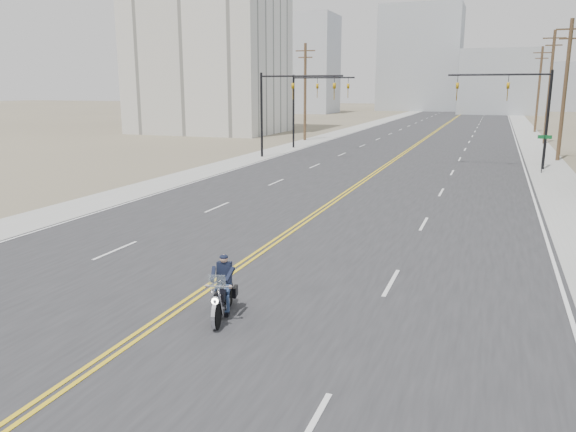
% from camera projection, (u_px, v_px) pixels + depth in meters
% --- Properties ---
extents(ground_plane, '(400.00, 400.00, 0.00)m').
position_uv_depth(ground_plane, '(178.00, 309.00, 15.00)').
color(ground_plane, '#776D56').
rests_on(ground_plane, ground).
extents(road, '(20.00, 200.00, 0.01)m').
position_uv_depth(road, '(438.00, 130.00, 79.03)').
color(road, '#303033').
rests_on(road, ground).
extents(sidewalk_left, '(3.00, 200.00, 0.01)m').
position_uv_depth(sidewalk_left, '(358.00, 128.00, 82.90)').
color(sidewalk_left, '#A5A5A0').
rests_on(sidewalk_left, ground).
extents(sidewalk_right, '(3.00, 200.00, 0.01)m').
position_uv_depth(sidewalk_right, '(526.00, 132.00, 75.16)').
color(sidewalk_right, '#A5A5A0').
rests_on(sidewalk_right, ground).
extents(traffic_mast_left, '(7.10, 0.26, 7.00)m').
position_uv_depth(traffic_mast_left, '(284.00, 98.00, 46.19)').
color(traffic_mast_left, black).
rests_on(traffic_mast_left, ground).
extents(traffic_mast_right, '(7.10, 0.26, 7.00)m').
position_uv_depth(traffic_mast_right, '(518.00, 100.00, 40.15)').
color(traffic_mast_right, black).
rests_on(traffic_mast_right, ground).
extents(traffic_mast_far, '(6.10, 0.26, 7.00)m').
position_uv_depth(traffic_mast_far, '(310.00, 97.00, 53.63)').
color(traffic_mast_far, black).
rests_on(traffic_mast_far, ground).
extents(street_sign, '(0.90, 0.06, 2.62)m').
position_uv_depth(street_sign, '(544.00, 147.00, 38.41)').
color(street_sign, black).
rests_on(street_sign, ground).
extents(utility_pole_c, '(2.20, 0.30, 11.00)m').
position_uv_depth(utility_pole_c, '(565.00, 88.00, 44.27)').
color(utility_pole_c, brown).
rests_on(utility_pole_c, ground).
extents(utility_pole_d, '(2.20, 0.30, 11.50)m').
position_uv_depth(utility_pole_d, '(550.00, 86.00, 57.94)').
color(utility_pole_d, brown).
rests_on(utility_pole_d, ground).
extents(utility_pole_e, '(2.20, 0.30, 11.00)m').
position_uv_depth(utility_pole_e, '(539.00, 88.00, 73.55)').
color(utility_pole_e, brown).
rests_on(utility_pole_e, ground).
extents(utility_pole_left, '(2.20, 0.30, 10.50)m').
position_uv_depth(utility_pole_left, '(305.00, 90.00, 61.89)').
color(utility_pole_left, brown).
rests_on(utility_pole_left, ground).
extents(apartment_block, '(18.00, 14.00, 30.00)m').
position_uv_depth(apartment_block, '(208.00, 13.00, 71.38)').
color(apartment_block, silver).
rests_on(apartment_block, ground).
extents(haze_bldg_a, '(14.00, 12.00, 22.00)m').
position_uv_depth(haze_bldg_a, '(305.00, 65.00, 129.52)').
color(haze_bldg_a, '#B7BCC6').
rests_on(haze_bldg_a, ground).
extents(haze_bldg_b, '(18.00, 14.00, 14.00)m').
position_uv_depth(haze_bldg_b, '(502.00, 82.00, 125.09)').
color(haze_bldg_b, '#ADB2B7').
rests_on(haze_bldg_b, ground).
extents(haze_bldg_d, '(20.00, 15.00, 26.00)m').
position_uv_depth(haze_bldg_d, '(420.00, 59.00, 144.21)').
color(haze_bldg_d, '#ADB2B7').
rests_on(haze_bldg_d, ground).
extents(haze_bldg_e, '(14.00, 14.00, 12.00)m').
position_uv_depth(haze_bldg_e, '(572.00, 87.00, 142.47)').
color(haze_bldg_e, '#B7BCC6').
rests_on(haze_bldg_e, ground).
extents(haze_bldg_f, '(12.00, 12.00, 16.00)m').
position_uv_depth(haze_bldg_f, '(269.00, 79.00, 148.96)').
color(haze_bldg_f, '#ADB2B7').
rests_on(haze_bldg_f, ground).
extents(motorcyclist, '(1.36, 2.20, 1.60)m').
position_uv_depth(motorcyclist, '(222.00, 288.00, 14.31)').
color(motorcyclist, black).
rests_on(motorcyclist, ground).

